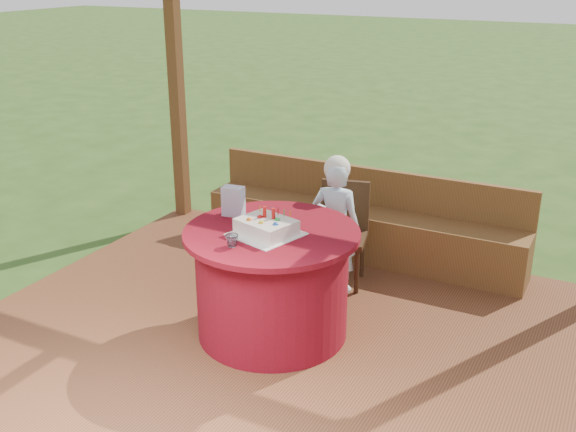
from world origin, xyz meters
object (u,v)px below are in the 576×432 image
object	(u,v)px
birthday_cake	(266,227)
gift_bag	(233,201)
chair	(343,228)
drinking_glass	(232,241)
table	(272,282)
elderly_woman	(336,223)
bench	(361,228)

from	to	relation	value
birthday_cake	gift_bag	world-z (taller)	gift_bag
chair	drinking_glass	size ratio (longest dim) A/B	9.56
table	drinking_glass	size ratio (longest dim) A/B	13.91
elderly_woman	table	bearing A→B (deg)	-97.95
birthday_cake	gift_bag	bearing A→B (deg)	151.20
bench	gift_bag	xyz separation A→B (m)	(-0.45, -1.47, 0.65)
drinking_glass	birthday_cake	bearing A→B (deg)	70.79
birthday_cake	drinking_glass	world-z (taller)	birthday_cake
table	birthday_cake	distance (m)	0.46
bench	table	distance (m)	1.62
bench	gift_bag	size ratio (longest dim) A/B	13.66
bench	elderly_woman	distance (m)	0.83
bench	birthday_cake	size ratio (longest dim) A/B	5.82
chair	elderly_woman	xyz separation A→B (m)	(0.02, -0.20, 0.12)
table	gift_bag	size ratio (longest dim) A/B	5.67
gift_bag	chair	bearing A→B (deg)	53.15
bench	chair	bearing A→B (deg)	-85.52
drinking_glass	chair	bearing A→B (deg)	82.20
table	birthday_cake	world-z (taller)	birthday_cake
gift_bag	drinking_glass	distance (m)	0.59
elderly_woman	birthday_cake	size ratio (longest dim) A/B	2.24
table	birthday_cake	xyz separation A→B (m)	(0.00, -0.08, 0.46)
bench	birthday_cake	bearing A→B (deg)	-91.76
gift_bag	drinking_glass	bearing A→B (deg)	-67.93
table	chair	size ratio (longest dim) A/B	1.45
chair	drinking_glass	distance (m)	1.49
elderly_woman	gift_bag	size ratio (longest dim) A/B	5.25
table	elderly_woman	distance (m)	0.88
bench	chair	world-z (taller)	chair
chair	birthday_cake	xyz separation A→B (m)	(-0.10, -1.14, 0.40)
chair	gift_bag	size ratio (longest dim) A/B	3.90
birthday_cake	elderly_woman	bearing A→B (deg)	82.89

